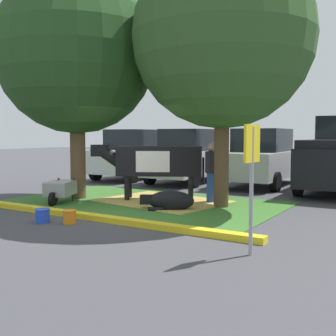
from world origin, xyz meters
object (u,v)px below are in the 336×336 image
object	(u,v)px
sedan_red	(262,158)
bucket_blue	(43,215)
sedan_silver	(190,156)
cow_holstein	(155,161)
parking_sign	(252,163)
wheelbarrow	(60,189)
shade_tree_left	(76,54)
person_handler	(212,171)
shade_tree_right	(223,38)
calf_lying	(170,201)
sedan_blue	(135,155)
bucket_orange	(70,217)

from	to	relation	value
sedan_red	bucket_blue	bearing A→B (deg)	-101.23
sedan_silver	cow_holstein	bearing A→B (deg)	-73.03
parking_sign	bucket_blue	bearing A→B (deg)	-179.71
wheelbarrow	sedan_silver	bearing A→B (deg)	85.37
shade_tree_left	sedan_red	size ratio (longest dim) A/B	1.41
person_handler	shade_tree_right	bearing A→B (deg)	-42.57
wheelbarrow	bucket_blue	bearing A→B (deg)	-52.07
cow_holstein	sedan_red	bearing A→B (deg)	74.65
calf_lying	bucket_blue	world-z (taller)	calf_lying
sedan_blue	wheelbarrow	bearing A→B (deg)	-71.15
person_handler	sedan_blue	distance (m)	6.83
cow_holstein	sedan_silver	size ratio (longest dim) A/B	0.65
person_handler	sedan_silver	bearing A→B (deg)	125.34
sedan_blue	sedan_silver	bearing A→B (deg)	-0.61
parking_sign	sedan_silver	xyz separation A→B (m)	(-5.48, 8.08, -0.40)
cow_holstein	sedan_red	world-z (taller)	sedan_red
calf_lying	shade_tree_left	bearing A→B (deg)	175.34
parking_sign	sedan_red	world-z (taller)	sedan_red
shade_tree_left	shade_tree_right	bearing A→B (deg)	11.39
shade_tree_right	sedan_silver	xyz separation A→B (m)	(-3.35, 4.49, -3.17)
wheelbarrow	sedan_silver	world-z (taller)	sedan_silver
shade_tree_left	parking_sign	size ratio (longest dim) A/B	3.20
shade_tree_left	calf_lying	distance (m)	4.97
bucket_blue	shade_tree_right	bearing A→B (deg)	56.91
cow_holstein	person_handler	distance (m)	1.58
bucket_orange	sedan_silver	size ratio (longest dim) A/B	0.06
bucket_orange	parking_sign	bearing A→B (deg)	-2.82
shade_tree_right	bucket_orange	xyz separation A→B (m)	(-1.80, -3.40, -4.00)
cow_holstein	bucket_blue	bearing A→B (deg)	-95.58
shade_tree_left	parking_sign	xyz separation A→B (m)	(6.17, -2.78, -2.65)
person_handler	parking_sign	distance (m)	4.84
bucket_orange	sedan_red	xyz separation A→B (m)	(1.14, 8.32, 0.84)
bucket_blue	sedan_silver	world-z (taller)	sedan_silver
shade_tree_right	calf_lying	distance (m)	4.14
calf_lying	bucket_orange	xyz separation A→B (m)	(-0.96, -2.32, -0.09)
person_handler	sedan_red	bearing A→B (deg)	92.26
sedan_silver	wheelbarrow	bearing A→B (deg)	-94.63
shade_tree_left	sedan_red	bearing A→B (deg)	59.48
bucket_orange	sedan_blue	size ratio (longest dim) A/B	0.06
shade_tree_left	shade_tree_right	xyz separation A→B (m)	(4.04, 0.81, 0.12)
calf_lying	sedan_red	world-z (taller)	sedan_red
person_handler	sedan_blue	size ratio (longest dim) A/B	0.36
sedan_red	wheelbarrow	bearing A→B (deg)	-115.74
bucket_orange	sedan_red	world-z (taller)	sedan_red
shade_tree_left	parking_sign	distance (m)	7.27
parking_sign	sedan_blue	size ratio (longest dim) A/B	0.44
parking_sign	sedan_blue	world-z (taller)	sedan_blue
sedan_blue	calf_lying	bearing A→B (deg)	-47.47
shade_tree_right	bucket_orange	bearing A→B (deg)	-117.97
person_handler	bucket_blue	size ratio (longest dim) A/B	5.07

